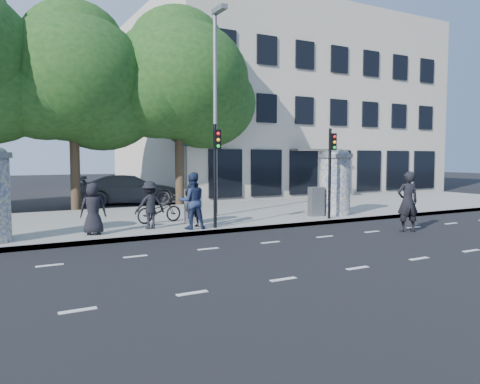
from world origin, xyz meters
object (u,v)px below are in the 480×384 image
cabinet_right (316,202)px  car_right (130,190)px  ped_c (192,201)px  man_road (408,202)px  ped_b (193,200)px  bicycle (159,210)px  ad_column_right (335,180)px  cabinet_left (193,206)px  street_lamp (216,97)px  traffic_pole_far (331,164)px  ped_a (93,209)px  traffic_pole_near (216,165)px  ped_d (150,205)px

cabinet_right → car_right: 10.82m
ped_c → man_road: 7.13m
cabinet_right → car_right: car_right is taller
ped_b → bicycle: 1.75m
man_road → bicycle: man_road is taller
ad_column_right → cabinet_left: size_ratio=2.21×
man_road → cabinet_right: man_road is taller
ad_column_right → bicycle: 7.18m
man_road → street_lamp: bearing=-33.2°
traffic_pole_far → car_right: (-4.64, 10.67, -1.47)m
cabinet_right → car_right: (-4.68, 9.76, 0.04)m
ped_c → cabinet_right: bearing=-163.3°
ped_a → ped_c: bearing=-177.1°
cabinet_left → ad_column_right: bearing=9.5°
traffic_pole_far → ped_b: traffic_pole_far is taller
ad_column_right → traffic_pole_near: 5.91m
traffic_pole_far → ped_d: (-6.74, 0.90, -1.31)m
ped_c → ped_b: bearing=-107.8°
ped_d → bicycle: (0.72, 1.18, -0.33)m
ad_column_right → car_right: bearing=120.0°
car_right → ped_c: bearing=-169.4°
ad_column_right → man_road: ad_column_right is taller
ad_column_right → ped_d: ad_column_right is taller
ped_a → street_lamp: bearing=-146.3°
ped_b → man_road: size_ratio=0.91×
traffic_pole_near → ped_d: (-1.94, 0.90, -1.31)m
ad_column_right → man_road: bearing=-92.3°
cabinet_left → bicycle: bearing=160.2°
ped_a → ped_b: ped_b is taller
traffic_pole_near → car_right: bearing=89.1°
traffic_pole_near → bicycle: bearing=120.3°
ad_column_right → car_right: size_ratio=0.50×
ped_c → car_right: ped_c is taller
ped_a → cabinet_right: size_ratio=1.37×
street_lamp → cabinet_left: (-1.61, -1.44, -4.04)m
ped_b → man_road: man_road is taller
cabinet_right → bicycle: bearing=-179.5°
street_lamp → man_road: (4.25, -5.76, -3.79)m
ped_d → ped_b: bearing=160.2°
street_lamp → ped_a: (-5.20, -2.24, -3.86)m
street_lamp → ped_b: 4.83m
ped_b → ped_d: bearing=-36.8°
bicycle → cabinet_right: bearing=-109.9°
ped_b → cabinet_left: bearing=-134.2°
street_lamp → cabinet_left: street_lamp is taller
ped_d → bicycle: size_ratio=0.91×
cabinet_right → traffic_pole_near: bearing=-157.9°
traffic_pole_far → cabinet_left: (-5.01, 1.40, -1.48)m
ped_b → bicycle: size_ratio=1.07×
car_right → man_road: bearing=-142.4°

